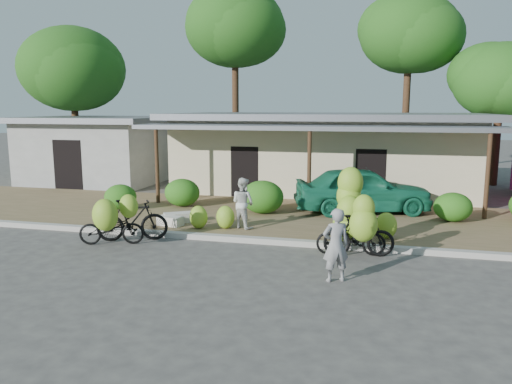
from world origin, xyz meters
TOP-DOWN VIEW (x-y plane):
  - ground at (0.00, 0.00)m, footprint 100.00×100.00m
  - sidewalk at (0.00, 5.00)m, footprint 60.00×6.00m
  - curb at (0.00, 2.00)m, footprint 60.00×0.25m
  - shop_main at (0.00, 10.93)m, footprint 13.00×8.50m
  - shop_grey at (-11.00, 10.99)m, footprint 7.00×6.00m
  - tree_back_left at (-13.69, 13.11)m, footprint 5.55×5.46m
  - tree_far_center at (-5.69, 16.11)m, footprint 5.44×5.34m
  - tree_center_right at (3.31, 16.61)m, footprint 5.09×4.97m
  - tree_near_right at (7.31, 14.61)m, footprint 4.46×4.29m
  - hedge_0 at (-6.32, 4.64)m, footprint 1.12×1.00m
  - hedge_1 at (-4.47, 5.69)m, footprint 1.26×1.14m
  - hedge_2 at (-1.41, 5.21)m, footprint 1.41×1.27m
  - hedge_3 at (0.81, 5.62)m, footprint 1.19×1.07m
  - hedge_4 at (4.56, 5.46)m, footprint 1.16×1.04m
  - bike_far_left at (-4.48, 0.78)m, footprint 1.79×1.45m
  - bike_left at (-4.14, 1.34)m, footprint 1.98×1.42m
  - bike_center at (1.65, 1.78)m, footprint 1.76×1.27m
  - bike_right at (1.94, 1.22)m, footprint 1.78×1.31m
  - loose_banana_a at (-2.73, 2.70)m, footprint 0.54×0.46m
  - loose_banana_b at (-1.97, 2.88)m, footprint 0.54×0.46m
  - loose_banana_c at (2.55, 2.84)m, footprint 0.57×0.49m
  - sack_near at (-3.61, 3.26)m, footprint 0.93×0.80m
  - sack_far at (-3.69, 2.84)m, footprint 0.82×0.55m
  - vendor at (1.50, -0.50)m, footprint 0.68×0.59m
  - bystander at (-1.50, 3.09)m, footprint 0.90×0.83m
  - teal_van at (1.79, 6.20)m, footprint 4.83×3.01m

SIDE VIEW (x-z plane):
  - ground at x=0.00m, z-range 0.00..0.00m
  - sidewalk at x=0.00m, z-range 0.00..0.12m
  - curb at x=0.00m, z-range 0.00..0.15m
  - sack_far at x=-3.69m, z-range 0.12..0.40m
  - sack_near at x=-3.61m, z-range 0.12..0.42m
  - loose_banana_a at x=-2.73m, z-range 0.12..0.79m
  - loose_banana_b at x=-1.97m, z-range 0.12..0.79m
  - loose_banana_c at x=2.55m, z-range 0.12..0.84m
  - hedge_0 at x=-6.32m, z-range 0.12..0.99m
  - hedge_4 at x=4.56m, z-range 0.12..1.02m
  - bike_far_left at x=-4.48m, z-range -0.10..1.25m
  - hedge_3 at x=0.81m, z-range 0.12..1.05m
  - hedge_1 at x=-4.47m, z-range 0.12..1.10m
  - bike_left at x=-4.14m, z-range -0.08..1.33m
  - hedge_2 at x=-1.41m, z-range 0.12..1.22m
  - bike_right at x=1.94m, z-range -0.12..1.53m
  - vendor at x=1.50m, z-range 0.00..1.56m
  - bike_center at x=1.65m, z-range -0.22..1.91m
  - bystander at x=-1.50m, z-range 0.12..1.60m
  - teal_van at x=1.79m, z-range 0.12..1.65m
  - shop_grey at x=-11.00m, z-range 0.04..3.19m
  - shop_main at x=0.00m, z-range 0.05..3.40m
  - tree_near_right at x=7.31m, z-range 1.62..8.17m
  - tree_back_left at x=-13.69m, z-range 1.80..9.57m
  - tree_center_right at x=3.31m, z-range 2.73..11.98m
  - tree_far_center at x=-5.69m, z-range 2.94..12.92m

